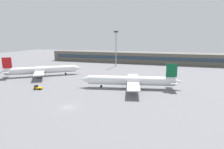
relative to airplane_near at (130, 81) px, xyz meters
The scene contains 6 objects.
ground_plane 19.01m from the airplane_near, 139.43° to the left, with size 400.00×400.00×0.00m, color slate.
terminal_building 82.31m from the airplane_near, 99.95° to the left, with size 147.93×12.13×9.00m.
airplane_near is the anchor object (origin of this frame).
airplane_mid 54.18m from the airplane_near, 168.16° to the left, with size 38.46×29.93×11.12m.
baggage_tug_yellow 39.36m from the airplane_near, 160.26° to the right, with size 3.72×2.08×1.75m.
floodlight_tower_west 63.20m from the airplane_near, 111.50° to the left, with size 3.20×0.80×26.27m.
Camera 1 is at (29.52, -48.66, 21.64)m, focal length 29.76 mm.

